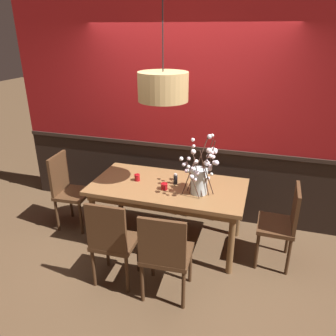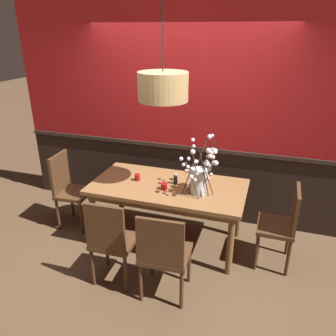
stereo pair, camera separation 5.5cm
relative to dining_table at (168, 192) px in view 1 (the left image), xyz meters
name	(u,v)px [view 1 (the left image)]	position (x,y,z in m)	size (l,w,h in m)	color
ground_plane	(168,240)	(0.00, 0.00, -0.68)	(24.00, 24.00, 0.00)	brown
back_wall	(186,116)	(0.00, 0.77, 0.71)	(4.72, 0.14, 2.80)	black
dining_table	(168,192)	(0.00, 0.00, 0.00)	(1.77, 0.91, 0.76)	olive
chair_near_side_left	(112,239)	(-0.31, -0.86, -0.15)	(0.43, 0.40, 0.96)	#4C301C
chair_far_side_right	(204,176)	(0.26, 0.88, -0.15)	(0.44, 0.42, 0.96)	#4C301C
chair_far_side_left	(171,174)	(-0.23, 0.88, -0.18)	(0.44, 0.42, 0.89)	#4C301C
chair_head_east_end	(283,221)	(1.30, -0.02, -0.15)	(0.39, 0.45, 0.93)	#4C301C
chair_near_side_right	(165,252)	(0.25, -0.89, -0.16)	(0.48, 0.45, 0.94)	#4C301C
chair_head_west_end	(68,187)	(-1.34, -0.02, -0.13)	(0.42, 0.44, 0.99)	#4C301C
vase_with_blossoms	(200,177)	(0.39, -0.09, 0.28)	(0.46, 0.42, 0.63)	silver
candle_holder_nearer_center	(164,186)	(-0.01, -0.12, 0.12)	(0.08, 0.08, 0.07)	#9E0F14
candle_holder_nearer_edge	(137,177)	(-0.38, 0.01, 0.13)	(0.07, 0.07, 0.08)	#9E0F14
condiment_bottle	(175,179)	(0.07, 0.06, 0.15)	(0.05, 0.05, 0.13)	black
pendant_lamp	(163,87)	(-0.03, -0.06, 1.21)	(0.51, 0.51, 1.06)	tan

